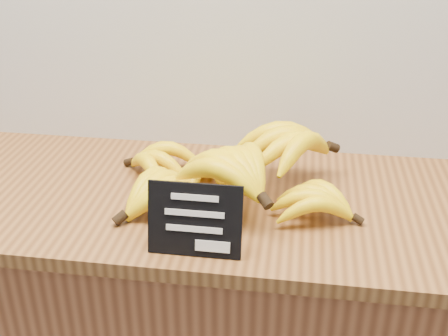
% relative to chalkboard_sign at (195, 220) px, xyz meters
% --- Properties ---
extents(counter_top, '(1.47, 0.54, 0.03)m').
position_rel_chalkboard_sign_xyz_m(counter_top, '(0.03, 0.21, -0.08)').
color(counter_top, brown).
rests_on(counter_top, counter).
extents(chalkboard_sign, '(0.17, 0.04, 0.13)m').
position_rel_chalkboard_sign_xyz_m(chalkboard_sign, '(0.00, 0.00, 0.00)').
color(chalkboard_sign, black).
rests_on(chalkboard_sign, counter_top).
extents(banana_pile, '(0.52, 0.38, 0.13)m').
position_rel_chalkboard_sign_xyz_m(banana_pile, '(0.03, 0.21, -0.01)').
color(banana_pile, yellow).
rests_on(banana_pile, counter_top).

